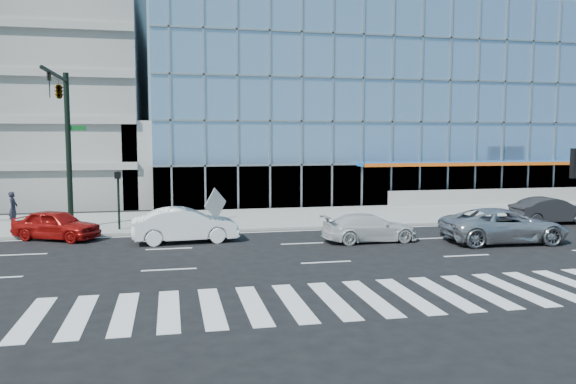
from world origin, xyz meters
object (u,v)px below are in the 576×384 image
ped_signal_post (118,191)px  white_sedan (185,225)px  dark_sedan (551,211)px  traffic_signal (62,111)px  silver_suv (504,226)px  tilted_panel (216,204)px  pedestrian (13,208)px  red_sedan (56,225)px  white_suv (370,228)px

ped_signal_post → white_sedan: (3.26, -3.44, -1.34)m
ped_signal_post → dark_sedan: bearing=-4.7°
traffic_signal → white_sedan: bearing=-28.1°
silver_suv → tilted_panel: (-12.56, 9.13, 0.27)m
traffic_signal → pedestrian: (-3.26, 3.29, -5.12)m
traffic_signal → red_sedan: bearing=-101.8°
white_suv → pedestrian: (-17.45, 8.00, 0.40)m
silver_suv → white_sedan: bearing=80.9°
white_sedan → ped_signal_post: bearing=39.7°
silver_suv → tilted_panel: 15.53m
white_suv → tilted_panel: bearing=39.4°
red_sedan → white_suv: bearing=-76.3°
white_suv → pedestrian: pedestrian is taller
white_suv → tilted_panel: 10.04m
red_sedan → dark_sedan: bearing=-63.4°
silver_suv → tilted_panel: size_ratio=4.40×
white_sedan → red_sedan: white_sedan is taller
dark_sedan → red_sedan: 26.44m
silver_suv → white_suv: silver_suv is taller
dark_sedan → tilted_panel: (-18.56, 4.45, 0.33)m
traffic_signal → white_suv: (14.19, -4.71, -5.51)m
white_suv → white_sedan: (-8.44, 1.64, 0.15)m
silver_suv → white_sedan: size_ratio=1.18×
ped_signal_post → red_sedan: bearing=-150.6°
white_suv → dark_sedan: 12.40m
silver_suv → white_sedan: (-14.44, 3.18, 0.00)m
ped_signal_post → white_sedan: ped_signal_post is taller
white_sedan → pedestrian: size_ratio=2.70×
white_suv → white_sedan: size_ratio=0.93×
ped_signal_post → red_sedan: ped_signal_post is taller
ped_signal_post → red_sedan: 3.45m
white_suv → ped_signal_post: bearing=65.0°
tilted_panel → traffic_signal: bearing=156.9°
tilted_panel → pedestrian: bearing=134.0°
white_suv → red_sedan: bearing=74.8°
traffic_signal → white_suv: bearing=-18.3°
traffic_signal → silver_suv: size_ratio=1.40×
dark_sedan → tilted_panel: bearing=79.0°
silver_suv → red_sedan: silver_suv is taller
ped_signal_post → pedestrian: bearing=153.1°
dark_sedan → pedestrian: 29.85m
traffic_signal → tilted_panel: bearing=20.7°
pedestrian → white_suv: bearing=-108.8°
traffic_signal → red_sedan: traffic_signal is taller
pedestrian → dark_sedan: bearing=-93.5°
ped_signal_post → white_suv: bearing=-23.5°
dark_sedan → white_suv: bearing=107.2°
traffic_signal → ped_signal_post: 4.75m
white_sedan → dark_sedan: white_sedan is taller
dark_sedan → ped_signal_post: bearing=87.8°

